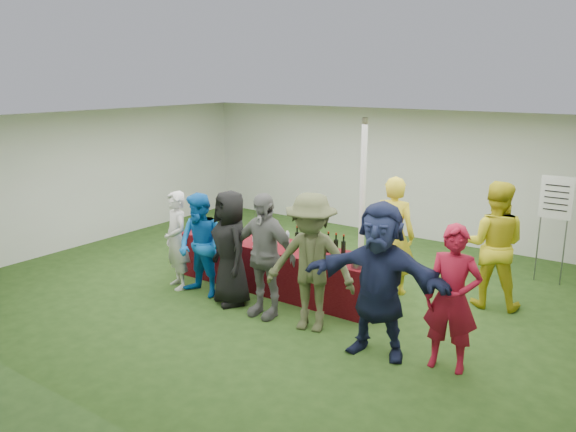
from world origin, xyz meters
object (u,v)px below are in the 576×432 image
Objects in this scene: customer_2 at (231,248)px; staff_pourer at (393,235)px; serving_table at (278,267)px; wine_list_sign at (555,206)px; customer_3 at (264,255)px; staff_back at (493,245)px; dump_bucket at (358,261)px; customer_4 at (311,263)px; customer_1 at (201,245)px; customer_5 at (379,280)px; customer_0 at (176,240)px; customer_6 at (452,299)px.

staff_pourer is at bearing 73.06° from customer_2.
customer_2 reaches higher than serving_table.
wine_list_sign is at bearing 38.98° from serving_table.
customer_3 is at bearing -65.18° from serving_table.
dump_bucket is at bearing 34.52° from staff_back.
staff_pourer is 1.08× the size of customer_2.
customer_4 reaches higher than dump_bucket.
customer_1 is 1.26m from customer_3.
customer_5 is at bearing -107.55° from wine_list_sign.
staff_back reaches higher than staff_pourer.
customer_3 is (1.25, -0.04, 0.09)m from customer_1.
customer_4 is at bearing 24.97° from customer_2.
staff_pourer is at bearing 102.56° from customer_5.
staff_back reaches higher than customer_4.
dump_bucket is 1.33m from customer_3.
customer_5 is (1.85, -0.13, 0.07)m from customer_3.
customer_5 is (-1.22, -3.87, -0.35)m from wine_list_sign.
staff_pourer reaches higher than customer_3.
customer_2 is at bearing 25.42° from customer_0.
staff_back is at bearing 40.92° from customer_3.
staff_pourer reaches higher than customer_2.
customer_4 reaches higher than customer_6.
wine_list_sign is at bearing 50.55° from customer_3.
customer_6 is at bearing 121.60° from staff_pourer.
serving_table is 2.57m from customer_5.
customer_1 is at bearing -148.50° from customer_2.
serving_table is at bearing 147.64° from customer_5.
customer_2 is 0.92× the size of customer_4.
customer_4 is at bearing -0.48° from customer_3.
customer_3 reaches higher than customer_6.
staff_pourer reaches higher than customer_1.
dump_bucket is at bearing 36.77° from customer_0.
dump_bucket is 0.11× the size of staff_pourer.
customer_3 is at bearing 49.85° from staff_pourer.
customer_2 is at bearing -106.78° from serving_table.
customer_4 is at bearing 165.68° from customer_5.
customer_2 is (-3.22, -2.14, -0.08)m from staff_back.
customer_2 is 2.54m from customer_5.
staff_pourer is 1.15× the size of customer_1.
customer_5 reaches higher than dump_bucket.
customer_1 is (-3.80, -2.18, -0.14)m from staff_back.
staff_back reaches higher than customer_1.
staff_pourer is at bearing 91.05° from dump_bucket.
customer_3 is (-1.11, -1.86, -0.04)m from staff_pourer.
wine_list_sign is 6.14m from customer_0.
staff_back reaches higher than dump_bucket.
customer_3 reaches higher than customer_2.
staff_back is (1.43, 0.35, 0.01)m from staff_pourer.
customer_3 is at bearing 22.77° from customer_0.
customer_3 is at bearing -148.56° from dump_bucket.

